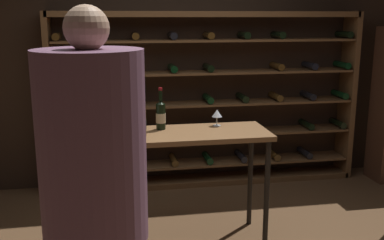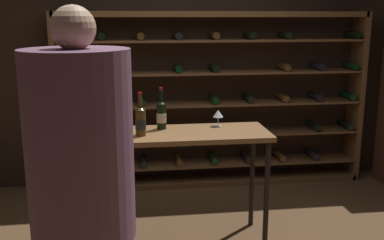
% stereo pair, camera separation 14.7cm
% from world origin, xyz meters
% --- Properties ---
extents(back_wall, '(5.95, 0.10, 2.98)m').
position_xyz_m(back_wall, '(0.00, 1.88, 1.49)').
color(back_wall, '#332319').
rests_on(back_wall, ground).
extents(wine_rack, '(3.42, 0.32, 1.93)m').
position_xyz_m(wine_rack, '(0.38, 1.67, 0.96)').
color(wine_rack, brown).
rests_on(wine_rack, ground).
extents(tasting_table, '(1.35, 0.55, 0.96)m').
position_xyz_m(tasting_table, '(-0.09, 0.32, 0.85)').
color(tasting_table, brown).
rests_on(tasting_table, ground).
extents(person_host_in_suit, '(0.50, 0.50, 1.93)m').
position_xyz_m(person_host_in_suit, '(-0.77, -1.12, 1.06)').
color(person_host_in_suit, black).
rests_on(person_host_in_suit, ground).
extents(wine_bottle_black_capsule, '(0.08, 0.08, 0.34)m').
position_xyz_m(wine_bottle_black_capsule, '(-0.46, 0.25, 1.08)').
color(wine_bottle_black_capsule, '#4C3314').
rests_on(wine_bottle_black_capsule, tasting_table).
extents(wine_bottle_green_slim, '(0.08, 0.08, 0.35)m').
position_xyz_m(wine_bottle_green_slim, '(-0.28, 0.45, 1.09)').
color(wine_bottle_green_slim, black).
rests_on(wine_bottle_green_slim, tasting_table).
extents(wine_bottle_amber_reserve, '(0.09, 0.09, 0.35)m').
position_xyz_m(wine_bottle_amber_reserve, '(-0.60, 0.14, 1.09)').
color(wine_bottle_amber_reserve, black).
rests_on(wine_bottle_amber_reserve, tasting_table).
extents(wine_glass_stemmed_center, '(0.08, 0.08, 0.14)m').
position_xyz_m(wine_glass_stemmed_center, '(-0.67, 0.30, 1.06)').
color(wine_glass_stemmed_center, silver).
rests_on(wine_glass_stemmed_center, tasting_table).
extents(wine_glass_stemmed_right, '(0.09, 0.09, 0.14)m').
position_xyz_m(wine_glass_stemmed_right, '(0.20, 0.48, 1.07)').
color(wine_glass_stemmed_right, silver).
rests_on(wine_glass_stemmed_right, tasting_table).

